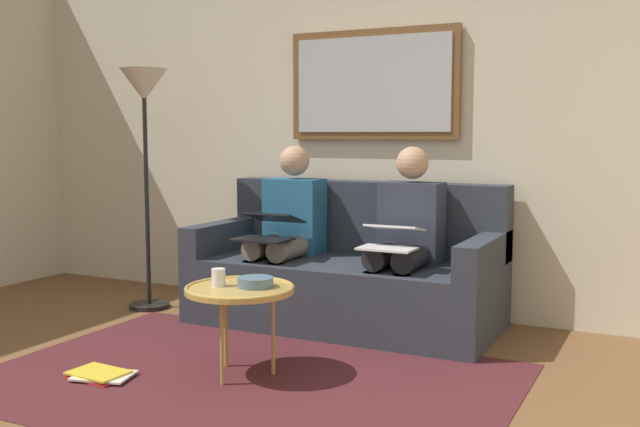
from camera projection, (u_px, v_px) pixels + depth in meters
wall_rear at (378, 122)px, 5.05m from camera, size 6.00×0.12×2.60m
area_rug at (244, 379)px, 3.63m from camera, size 2.60×1.80×0.01m
couch at (349, 274)px, 4.72m from camera, size 1.93×0.90×0.90m
framed_mirror at (373, 84)px, 4.94m from camera, size 1.21×0.05×0.74m
coffee_table at (240, 290)px, 3.65m from camera, size 0.55×0.55×0.46m
cup at (218, 277)px, 3.67m from camera, size 0.07×0.07×0.09m
bowl at (255, 282)px, 3.65m from camera, size 0.18×0.18×0.05m
person_left at (406, 234)px, 4.45m from camera, size 0.38×0.58×1.14m
laptop_white at (391, 237)px, 4.22m from camera, size 0.32×0.32×0.14m
person_right at (287, 227)px, 4.81m from camera, size 0.38×0.58×1.14m
laptop_black at (269, 227)px, 4.60m from camera, size 0.34×0.39×0.17m
magazine_stack at (100, 375)px, 3.65m from camera, size 0.34×0.26×0.03m
standing_lamp at (145, 111)px, 5.00m from camera, size 0.32×0.32×1.66m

